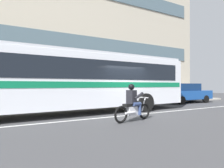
{
  "coord_description": "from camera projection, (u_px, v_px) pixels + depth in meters",
  "views": [
    {
      "loc": [
        -5.83,
        -8.61,
        1.52
      ],
      "look_at": [
        -1.12,
        -0.41,
        1.56
      ],
      "focal_mm": 31.18,
      "sensor_mm": 36.0,
      "label": 1
    }
  ],
  "objects": [
    {
      "name": "ground_plane",
      "position": [
        126.0,
        113.0,
        10.37
      ],
      "size": [
        60.0,
        60.0,
        0.0
      ],
      "primitive_type": "plane",
      "color": "#3D3D3F"
    },
    {
      "name": "sidewalk_curb",
      "position": [
        89.0,
        104.0,
        14.79
      ],
      "size": [
        28.0,
        3.8,
        0.15
      ],
      "primitive_type": "cube",
      "color": "#A39E93",
      "rests_on": "ground_plane"
    },
    {
      "name": "lane_center_stripe",
      "position": [
        133.0,
        115.0,
        9.85
      ],
      "size": [
        26.6,
        0.14,
        0.01
      ],
      "primitive_type": "cube",
      "color": "silver",
      "rests_on": "ground_plane"
    },
    {
      "name": "office_building_facade",
      "position": [
        78.0,
        19.0,
        16.81
      ],
      "size": [
        28.0,
        0.89,
        14.41
      ],
      "color": "#B2A893",
      "rests_on": "ground_plane"
    },
    {
      "name": "transit_bus",
      "position": [
        77.0,
        78.0,
        10.25
      ],
      "size": [
        13.31,
        2.93,
        3.22
      ],
      "color": "silver",
      "rests_on": "ground_plane"
    },
    {
      "name": "motorcycle_with_rider",
      "position": [
        133.0,
        105.0,
        8.16
      ],
      "size": [
        2.12,
        0.76,
        1.56
      ],
      "color": "black",
      "rests_on": "ground_plane"
    },
    {
      "name": "parked_sedan_curbside",
      "position": [
        185.0,
        93.0,
        16.49
      ],
      "size": [
        4.79,
        1.87,
        1.64
      ],
      "color": "#194793",
      "rests_on": "ground_plane"
    },
    {
      "name": "fire_hydrant",
      "position": [
        49.0,
        100.0,
        12.54
      ],
      "size": [
        0.22,
        0.3,
        0.75
      ],
      "color": "#4C8C3F",
      "rests_on": "sidewalk_curb"
    }
  ]
}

